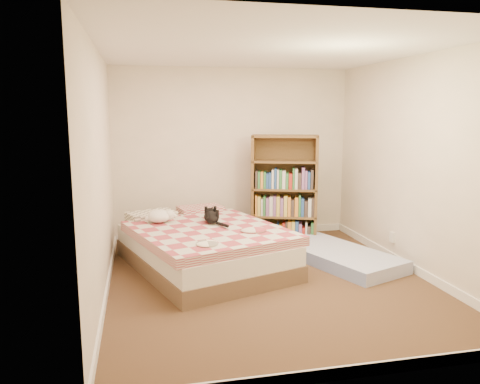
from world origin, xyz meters
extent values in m
cube|color=#42291C|center=(0.00, 0.00, 0.00)|extent=(3.50, 4.00, 0.01)
cube|color=white|center=(0.00, 0.00, 2.50)|extent=(3.50, 4.00, 0.01)
cube|color=#F0DECA|center=(0.00, 2.00, 1.25)|extent=(3.50, 0.01, 2.50)
cube|color=#F0DECA|center=(0.00, -2.00, 1.25)|extent=(3.50, 0.01, 2.50)
cube|color=#F0DECA|center=(-1.75, 0.00, 1.25)|extent=(0.01, 4.00, 2.50)
cube|color=#F0DECA|center=(1.75, 0.00, 1.25)|extent=(0.01, 4.00, 2.50)
cube|color=white|center=(0.00, 1.99, 0.05)|extent=(3.50, 0.02, 0.10)
cube|color=white|center=(0.00, -1.99, 0.05)|extent=(3.50, 0.02, 0.10)
cube|color=white|center=(-1.74, 0.00, 0.05)|extent=(0.02, 4.00, 0.10)
cube|color=white|center=(1.74, 0.00, 0.05)|extent=(0.02, 4.00, 0.10)
cube|color=white|center=(1.74, 0.40, 0.30)|extent=(0.03, 0.09, 0.13)
cube|color=brown|center=(-0.65, 0.64, 0.10)|extent=(2.11, 2.52, 0.19)
cube|color=silver|center=(-0.65, 0.64, 0.30)|extent=(2.07, 2.47, 0.22)
cube|color=#A33C46|center=(-0.65, 0.64, 0.46)|extent=(2.06, 2.17, 0.11)
cube|color=gray|center=(-1.00, 1.44, 0.50)|extent=(0.68, 0.54, 0.16)
cube|color=#A33C46|center=(-0.29, 1.44, 0.50)|extent=(0.68, 0.54, 0.16)
cube|color=#503B1B|center=(0.19, 1.49, 0.77)|extent=(0.14, 0.31, 1.55)
cube|color=#503B1B|center=(1.08, 1.49, 0.77)|extent=(0.14, 0.31, 1.55)
cube|color=#503B1B|center=(0.64, 1.63, 0.77)|extent=(0.89, 0.31, 1.55)
cube|color=#503B1B|center=(0.64, 1.49, 0.02)|extent=(0.98, 0.59, 0.03)
cube|color=#503B1B|center=(0.64, 1.49, 0.79)|extent=(0.98, 0.59, 0.03)
cube|color=#503B1B|center=(0.64, 1.49, 1.53)|extent=(0.98, 0.59, 0.03)
cube|color=#7D92D1|center=(1.02, 0.53, 0.08)|extent=(1.37, 1.92, 0.16)
ellipsoid|color=black|center=(-0.52, 0.79, 0.58)|extent=(0.20, 0.41, 0.13)
sphere|color=black|center=(-0.52, 1.01, 0.59)|extent=(0.13, 0.13, 0.12)
cone|color=black|center=(-0.56, 1.05, 0.65)|extent=(0.04, 0.04, 0.05)
cone|color=black|center=(-0.48, 1.05, 0.65)|extent=(0.04, 0.04, 0.05)
cylinder|color=black|center=(-0.42, 0.52, 0.55)|extent=(0.05, 0.23, 0.05)
ellipsoid|color=white|center=(-1.15, 0.93, 0.59)|extent=(0.41, 0.43, 0.15)
sphere|color=white|center=(-1.06, 0.83, 0.61)|extent=(0.17, 0.17, 0.12)
sphere|color=white|center=(-1.02, 0.79, 0.60)|extent=(0.08, 0.08, 0.06)
sphere|color=white|center=(-1.28, 0.99, 0.58)|extent=(0.10, 0.10, 0.07)
camera|label=1|loc=(-1.37, -4.80, 1.86)|focal=35.00mm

